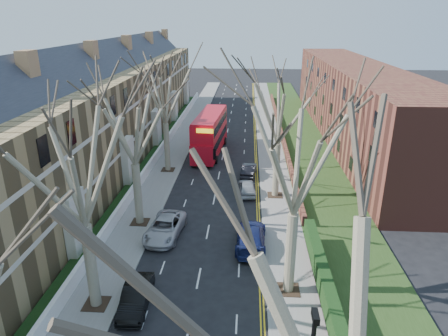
# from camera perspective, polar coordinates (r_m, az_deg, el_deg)

# --- Properties ---
(pavement_left) EXTENTS (3.00, 102.00, 0.12)m
(pavement_left) POSITION_cam_1_polar(r_m,az_deg,el_deg) (54.75, -6.10, 3.85)
(pavement_left) COLOR slate
(pavement_left) RESTS_ON ground
(pavement_right) EXTENTS (3.00, 102.00, 0.12)m
(pavement_right) POSITION_cam_1_polar(r_m,az_deg,el_deg) (54.09, 6.57, 3.62)
(pavement_right) COLOR slate
(pavement_right) RESTS_ON ground
(terrace_left) EXTENTS (9.70, 78.00, 13.60)m
(terrace_left) POSITION_cam_1_polar(r_m,az_deg,el_deg) (47.82, -17.07, 7.33)
(terrace_left) COLOR olive
(terrace_left) RESTS_ON ground
(flats_right) EXTENTS (13.97, 54.00, 10.00)m
(flats_right) POSITION_cam_1_polar(r_m,az_deg,el_deg) (58.50, 18.01, 9.03)
(flats_right) COLOR brown
(flats_right) RESTS_ON ground
(front_wall_left) EXTENTS (0.30, 78.00, 1.00)m
(front_wall_left) POSITION_cam_1_polar(r_m,az_deg,el_deg) (47.44, -9.64, 1.67)
(front_wall_left) COLOR white
(front_wall_left) RESTS_ON ground
(grass_verge_right) EXTENTS (6.00, 102.00, 0.06)m
(grass_verge_right) POSITION_cam_1_polar(r_m,az_deg,el_deg) (54.50, 11.31, 3.57)
(grass_verge_right) COLOR #213814
(grass_verge_right) RESTS_ON ground
(tree_left_mid) EXTENTS (10.50, 10.50, 14.71)m
(tree_left_mid) POSITION_cam_1_polar(r_m,az_deg,el_deg) (21.52, -20.50, 2.11)
(tree_left_mid) COLOR #716A51
(tree_left_mid) RESTS_ON ground
(tree_left_far) EXTENTS (10.15, 10.15, 14.22)m
(tree_left_far) POSITION_cam_1_polar(r_m,az_deg,el_deg) (30.64, -13.16, 7.61)
(tree_left_far) COLOR #716A51
(tree_left_far) RESTS_ON ground
(tree_left_dist) EXTENTS (10.50, 10.50, 14.71)m
(tree_left_dist) POSITION_cam_1_polar(r_m,az_deg,el_deg) (42.02, -8.64, 11.85)
(tree_left_dist) COLOR #716A51
(tree_left_dist) RESTS_ON ground
(tree_right_near) EXTENTS (10.85, 10.85, 15.20)m
(tree_right_near) POSITION_cam_1_polar(r_m,az_deg,el_deg) (9.42, 20.81, -21.49)
(tree_right_near) COLOR #716A51
(tree_right_near) RESTS_ON ground
(tree_right_mid) EXTENTS (10.50, 10.50, 14.71)m
(tree_right_mid) POSITION_cam_1_polar(r_m,az_deg,el_deg) (21.75, 10.54, 3.30)
(tree_right_mid) COLOR #716A51
(tree_right_mid) RESTS_ON ground
(tree_right_far) EXTENTS (10.15, 10.15, 14.22)m
(tree_right_far) POSITION_cam_1_polar(r_m,az_deg,el_deg) (35.36, 7.97, 9.68)
(tree_right_far) COLOR #716A51
(tree_right_far) RESTS_ON ground
(double_decker_bus) EXTENTS (3.58, 11.84, 4.86)m
(double_decker_bus) POSITION_cam_1_polar(r_m,az_deg,el_deg) (49.22, -2.01, 4.84)
(double_decker_bus) COLOR #B70D1B
(double_decker_bus) RESTS_ON ground
(car_left_mid) EXTENTS (1.62, 4.23, 1.38)m
(car_left_mid) POSITION_cam_1_polar(r_m,az_deg,el_deg) (24.96, -12.46, -17.53)
(car_left_mid) COLOR black
(car_left_mid) RESTS_ON ground
(car_left_far) EXTENTS (2.89, 5.43, 1.45)m
(car_left_far) POSITION_cam_1_polar(r_m,az_deg,el_deg) (31.46, -8.43, -8.40)
(car_left_far) COLOR #ACABB0
(car_left_far) RESTS_ON ground
(car_right_near) EXTENTS (2.32, 5.41, 1.55)m
(car_right_near) POSITION_cam_1_polar(r_m,az_deg,el_deg) (29.93, 3.87, -9.73)
(car_right_near) COLOR navy
(car_right_near) RESTS_ON ground
(car_right_mid) EXTENTS (1.90, 4.03, 1.33)m
(car_right_mid) POSITION_cam_1_polar(r_m,az_deg,el_deg) (38.27, 3.30, -2.76)
(car_right_mid) COLOR #989BA0
(car_right_mid) RESTS_ON ground
(car_right_far) EXTENTS (1.81, 4.10, 1.31)m
(car_right_far) POSITION_cam_1_polar(r_m,az_deg,el_deg) (42.60, 3.56, -0.26)
(car_right_far) COLOR black
(car_right_far) RESTS_ON ground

